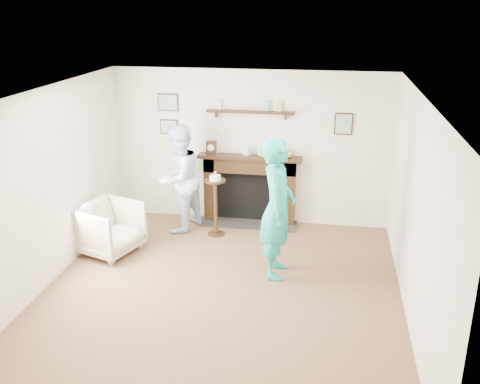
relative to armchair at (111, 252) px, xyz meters
name	(u,v)px	position (x,y,z in m)	size (l,w,h in m)	color
ground	(220,294)	(1.84, -0.92, 0.00)	(5.00, 5.00, 0.00)	brown
room_shell	(230,156)	(1.84, -0.23, 1.62)	(4.54, 5.02, 2.52)	#F0E0CB
armchair	(111,252)	(0.00, 0.00, 0.00)	(0.80, 0.83, 0.75)	tan
man	(181,229)	(0.80, 0.98, 0.00)	(0.84, 0.65, 1.72)	silver
woman	(276,273)	(2.48, -0.24, 0.00)	(0.69, 0.45, 1.89)	#1EAC9F
pedestal_table	(215,196)	(1.40, 0.88, 0.64)	(0.33, 0.33, 1.04)	black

